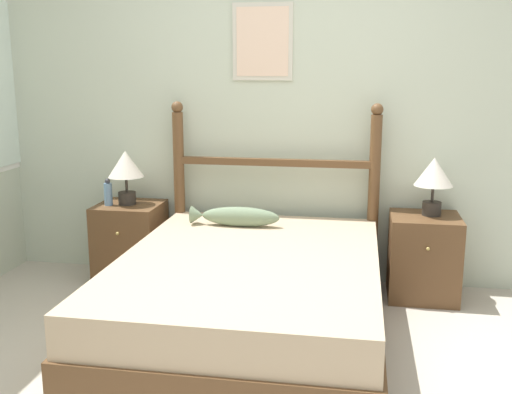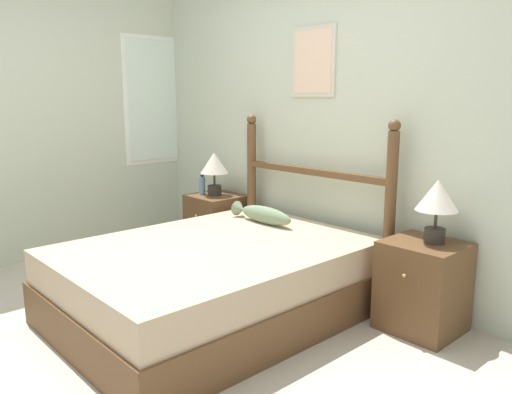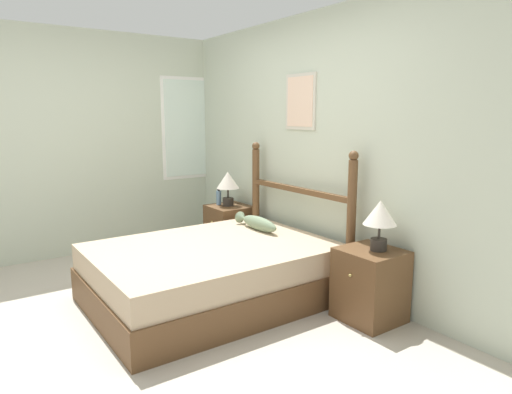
{
  "view_description": "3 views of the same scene",
  "coord_description": "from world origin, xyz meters",
  "px_view_note": "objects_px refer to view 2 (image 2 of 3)",
  "views": [
    {
      "loc": [
        0.56,
        -2.6,
        1.55
      ],
      "look_at": [
        -0.06,
        0.97,
        0.77
      ],
      "focal_mm": 42.0,
      "sensor_mm": 36.0,
      "label": 1
    },
    {
      "loc": [
        2.5,
        -1.34,
        1.44
      ],
      "look_at": [
        -0.14,
        1.08,
        0.74
      ],
      "focal_mm": 35.0,
      "sensor_mm": 36.0,
      "label": 2
    },
    {
      "loc": [
        3.3,
        -1.24,
        1.61
      ],
      "look_at": [
        -0.03,
        1.08,
        0.87
      ],
      "focal_mm": 32.0,
      "sensor_mm": 36.0,
      "label": 3
    }
  ],
  "objects_px": {
    "table_lamp_left": "(214,166)",
    "bottle": "(202,185)",
    "fish_pillow": "(262,214)",
    "nightstand_left": "(216,225)",
    "nightstand_right": "(423,286)",
    "bed": "(216,280)",
    "table_lamp_right": "(437,200)"
  },
  "relations": [
    {
      "from": "bed",
      "to": "table_lamp_right",
      "type": "xyz_separation_m",
      "value": [
        1.09,
        0.86,
        0.6
      ]
    },
    {
      "from": "bed",
      "to": "fish_pillow",
      "type": "relative_size",
      "value": 3.29
    },
    {
      "from": "nightstand_right",
      "to": "nightstand_left",
      "type": "bearing_deg",
      "value": 180.0
    },
    {
      "from": "table_lamp_right",
      "to": "fish_pillow",
      "type": "relative_size",
      "value": 0.65
    },
    {
      "from": "table_lamp_right",
      "to": "fish_pillow",
      "type": "distance_m",
      "value": 1.36
    },
    {
      "from": "table_lamp_left",
      "to": "bottle",
      "type": "relative_size",
      "value": 2.0
    },
    {
      "from": "nightstand_left",
      "to": "fish_pillow",
      "type": "bearing_deg",
      "value": -13.28
    },
    {
      "from": "nightstand_right",
      "to": "bottle",
      "type": "height_order",
      "value": "bottle"
    },
    {
      "from": "nightstand_right",
      "to": "fish_pillow",
      "type": "bearing_deg",
      "value": -171.22
    },
    {
      "from": "table_lamp_right",
      "to": "bottle",
      "type": "distance_m",
      "value": 2.29
    },
    {
      "from": "nightstand_right",
      "to": "table_lamp_right",
      "type": "bearing_deg",
      "value": 38.51
    },
    {
      "from": "table_lamp_right",
      "to": "fish_pillow",
      "type": "height_order",
      "value": "table_lamp_right"
    },
    {
      "from": "nightstand_right",
      "to": "table_lamp_left",
      "type": "height_order",
      "value": "table_lamp_left"
    },
    {
      "from": "fish_pillow",
      "to": "bottle",
      "type": "bearing_deg",
      "value": 171.97
    },
    {
      "from": "nightstand_left",
      "to": "nightstand_right",
      "type": "relative_size",
      "value": 1.0
    },
    {
      "from": "bed",
      "to": "table_lamp_right",
      "type": "bearing_deg",
      "value": 38.28
    },
    {
      "from": "table_lamp_left",
      "to": "bottle",
      "type": "height_order",
      "value": "table_lamp_left"
    },
    {
      "from": "nightstand_right",
      "to": "fish_pillow",
      "type": "height_order",
      "value": "fish_pillow"
    },
    {
      "from": "nightstand_left",
      "to": "table_lamp_left",
      "type": "bearing_deg",
      "value": -123.51
    },
    {
      "from": "bed",
      "to": "table_lamp_right",
      "type": "height_order",
      "value": "table_lamp_right"
    },
    {
      "from": "nightstand_left",
      "to": "bottle",
      "type": "xyz_separation_m",
      "value": [
        -0.13,
        -0.06,
        0.38
      ]
    },
    {
      "from": "bed",
      "to": "table_lamp_left",
      "type": "distance_m",
      "value": 1.47
    },
    {
      "from": "bed",
      "to": "table_lamp_left",
      "type": "height_order",
      "value": "table_lamp_left"
    },
    {
      "from": "table_lamp_left",
      "to": "fish_pillow",
      "type": "height_order",
      "value": "table_lamp_left"
    },
    {
      "from": "bed",
      "to": "bottle",
      "type": "relative_size",
      "value": 10.17
    },
    {
      "from": "table_lamp_left",
      "to": "fish_pillow",
      "type": "bearing_deg",
      "value": -12.53
    },
    {
      "from": "table_lamp_right",
      "to": "nightstand_right",
      "type": "bearing_deg",
      "value": -141.49
    },
    {
      "from": "bed",
      "to": "fish_pillow",
      "type": "xyz_separation_m",
      "value": [
        -0.22,
        0.64,
        0.32
      ]
    },
    {
      "from": "bed",
      "to": "nightstand_left",
      "type": "bearing_deg",
      "value": 141.73
    },
    {
      "from": "nightstand_right",
      "to": "bottle",
      "type": "relative_size",
      "value": 2.91
    },
    {
      "from": "bed",
      "to": "table_lamp_right",
      "type": "relative_size",
      "value": 5.09
    },
    {
      "from": "bottle",
      "to": "nightstand_left",
      "type": "bearing_deg",
      "value": 25.21
    }
  ]
}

